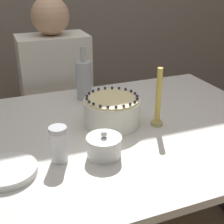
{
  "coord_description": "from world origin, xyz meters",
  "views": [
    {
      "loc": [
        -0.45,
        -1.07,
        1.36
      ],
      "look_at": [
        -0.02,
        0.04,
        0.8
      ],
      "focal_mm": 50.0,
      "sensor_mm": 36.0,
      "label": 1
    }
  ],
  "objects_px": {
    "candle": "(158,103)",
    "person_man_blue_shirt": "(58,112)",
    "sugar_shaker": "(59,144)",
    "bottle": "(84,79)",
    "sugar_bowl": "(104,146)",
    "cake": "(112,111)"
  },
  "relations": [
    {
      "from": "sugar_shaker",
      "to": "candle",
      "type": "distance_m",
      "value": 0.46
    },
    {
      "from": "candle",
      "to": "person_man_blue_shirt",
      "type": "bearing_deg",
      "value": 110.49
    },
    {
      "from": "cake",
      "to": "person_man_blue_shirt",
      "type": "relative_size",
      "value": 0.2
    },
    {
      "from": "sugar_bowl",
      "to": "candle",
      "type": "distance_m",
      "value": 0.33
    },
    {
      "from": "cake",
      "to": "sugar_bowl",
      "type": "bearing_deg",
      "value": -117.76
    },
    {
      "from": "sugar_bowl",
      "to": "person_man_blue_shirt",
      "type": "bearing_deg",
      "value": 89.26
    },
    {
      "from": "candle",
      "to": "person_man_blue_shirt",
      "type": "xyz_separation_m",
      "value": [
        -0.28,
        0.74,
        -0.31
      ]
    },
    {
      "from": "cake",
      "to": "sugar_bowl",
      "type": "height_order",
      "value": "cake"
    },
    {
      "from": "sugar_bowl",
      "to": "candle",
      "type": "height_order",
      "value": "candle"
    },
    {
      "from": "candle",
      "to": "bottle",
      "type": "bearing_deg",
      "value": 116.91
    },
    {
      "from": "sugar_shaker",
      "to": "bottle",
      "type": "distance_m",
      "value": 0.56
    },
    {
      "from": "sugar_bowl",
      "to": "person_man_blue_shirt",
      "type": "height_order",
      "value": "person_man_blue_shirt"
    },
    {
      "from": "cake",
      "to": "candle",
      "type": "distance_m",
      "value": 0.19
    },
    {
      "from": "sugar_bowl",
      "to": "bottle",
      "type": "bearing_deg",
      "value": 80.56
    },
    {
      "from": "sugar_bowl",
      "to": "sugar_shaker",
      "type": "distance_m",
      "value": 0.16
    },
    {
      "from": "cake",
      "to": "bottle",
      "type": "height_order",
      "value": "bottle"
    },
    {
      "from": "sugar_shaker",
      "to": "person_man_blue_shirt",
      "type": "distance_m",
      "value": 0.92
    },
    {
      "from": "candle",
      "to": "sugar_shaker",
      "type": "bearing_deg",
      "value": -165.61
    },
    {
      "from": "sugar_shaker",
      "to": "bottle",
      "type": "bearing_deg",
      "value": 64.47
    },
    {
      "from": "sugar_bowl",
      "to": "sugar_shaker",
      "type": "relative_size",
      "value": 0.97
    },
    {
      "from": "sugar_shaker",
      "to": "bottle",
      "type": "height_order",
      "value": "bottle"
    },
    {
      "from": "sugar_bowl",
      "to": "person_man_blue_shirt",
      "type": "xyz_separation_m",
      "value": [
        0.01,
        0.89,
        -0.25
      ]
    }
  ]
}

